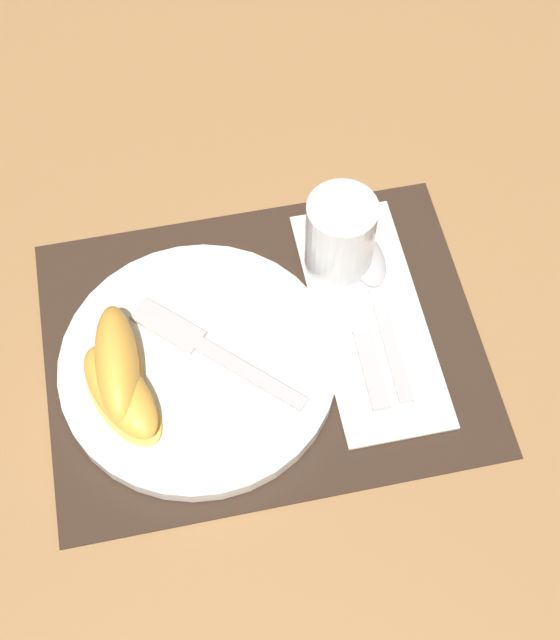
% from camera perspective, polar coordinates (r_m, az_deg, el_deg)
% --- Properties ---
extents(ground_plane, '(3.00, 3.00, 0.00)m').
position_cam_1_polar(ground_plane, '(0.85, -1.09, -1.71)').
color(ground_plane, '#A37547').
extents(placemat, '(0.41, 0.32, 0.00)m').
position_cam_1_polar(placemat, '(0.85, -1.09, -1.65)').
color(placemat, '#38281E').
rests_on(placemat, ground_plane).
extents(plate, '(0.26, 0.26, 0.02)m').
position_cam_1_polar(plate, '(0.83, -5.23, -2.86)').
color(plate, white).
rests_on(plate, placemat).
extents(juice_glass, '(0.07, 0.07, 0.09)m').
position_cam_1_polar(juice_glass, '(0.86, 3.84, 5.15)').
color(juice_glass, silver).
rests_on(juice_glass, placemat).
extents(napkin, '(0.10, 0.26, 0.00)m').
position_cam_1_polar(napkin, '(0.87, 5.73, 0.24)').
color(napkin, white).
rests_on(napkin, placemat).
extents(knife, '(0.02, 0.21, 0.01)m').
position_cam_1_polar(knife, '(0.86, 5.00, 0.11)').
color(knife, '#BCBCC1').
rests_on(knife, napkin).
extents(spoon, '(0.03, 0.19, 0.01)m').
position_cam_1_polar(spoon, '(0.88, 6.03, 2.46)').
color(spoon, '#BCBCC1').
rests_on(spoon, napkin).
extents(fork, '(0.15, 0.14, 0.00)m').
position_cam_1_polar(fork, '(0.83, -4.78, -1.77)').
color(fork, '#BCBCC1').
rests_on(fork, plate).
extents(citrus_wedge_0, '(0.05, 0.12, 0.05)m').
position_cam_1_polar(citrus_wedge_0, '(0.81, -10.36, -2.85)').
color(citrus_wedge_0, '#F7C656').
rests_on(citrus_wedge_0, plate).
extents(citrus_wedge_1, '(0.09, 0.12, 0.03)m').
position_cam_1_polar(citrus_wedge_1, '(0.80, -10.15, -4.61)').
color(citrus_wedge_1, '#F7C656').
rests_on(citrus_wedge_1, plate).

